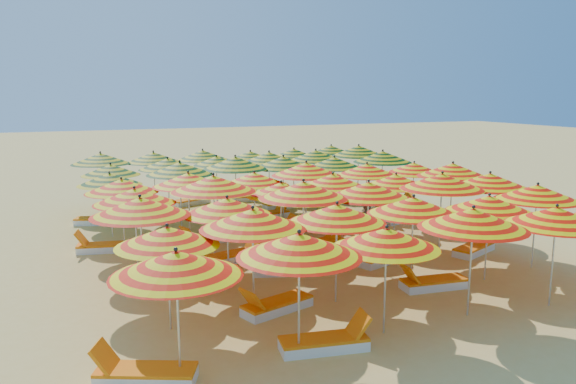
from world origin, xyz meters
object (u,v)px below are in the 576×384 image
Objects in this scene: umbrella_45 at (250,156)px; lounger_20 at (326,201)px; umbrella_9 at (413,206)px; lounger_19 at (284,204)px; umbrella_22 at (396,181)px; umbrella_16 at (442,182)px; lounger_3 at (432,283)px; umbrella_3 at (473,219)px; umbrella_27 at (306,169)px; lounger_4 at (167,284)px; umbrella_6 at (167,236)px; umbrella_24 at (122,186)px; umbrella_25 at (188,180)px; lounger_18 at (100,220)px; lounger_7 at (475,248)px; lounger_22 at (192,201)px; lounger_5 at (287,268)px; lounger_23 at (240,198)px; umbrella_14 at (303,190)px; umbrella_15 at (368,190)px; umbrella_11 at (537,193)px; beachgoer_b at (368,222)px; umbrella_21 at (333,181)px; umbrella_8 at (337,213)px; umbrella_39 at (269,157)px; umbrella_0 at (176,264)px; umbrella_18 at (134,196)px; umbrella_30 at (110,179)px; lounger_13 at (319,226)px; umbrella_31 at (180,168)px; umbrella_2 at (386,238)px; lounger_10 at (104,247)px; lounger_1 at (326,342)px; umbrella_40 at (316,155)px; umbrella_4 at (556,216)px; umbrella_20 at (281,189)px; umbrella_10 at (489,204)px; umbrella_28 at (367,170)px; lounger_24 at (303,193)px; lounger_15 at (398,218)px; lounger_17 at (394,206)px; umbrella_32 at (235,163)px; lounger_0 at (143,374)px; lounger_12 at (273,231)px; umbrella_47 at (331,150)px; lounger_21 at (369,197)px; umbrella_33 at (283,162)px; umbrella_23 at (453,170)px; lounger_16 at (269,215)px; lounger_14 at (356,225)px; umbrella_44 at (203,155)px; umbrella_35 at (383,157)px; umbrella_34 at (334,162)px; lounger_8 at (236,255)px; lounger_11 at (206,239)px.

lounger_20 is (2.86, -2.00, -1.91)m from umbrella_45.
umbrella_9 reaches higher than lounger_19.
umbrella_9 is 1.17× the size of umbrella_22.
lounger_3 is (-1.89, -2.22, -2.15)m from umbrella_16.
umbrella_27 is (-0.24, 8.22, 0.06)m from umbrella_3.
umbrella_3 is at bearing -13.43° from lounger_4.
umbrella_6 is 0.86× the size of umbrella_16.
umbrella_25 is (2.06, -0.03, 0.07)m from umbrella_24.
lounger_19 is at bearing 22.87° from lounger_18.
lounger_7 is at bearing 47.65° from umbrella_3.
lounger_22 is at bearing 118.80° from umbrella_22.
lounger_5 and lounger_23 have the same top height.
umbrella_14 is 1.91m from umbrella_15.
lounger_22 is (-6.81, 12.67, -2.01)m from umbrella_11.
umbrella_21 is at bearing 151.16° from beachgoer_b.
umbrella_39 is (2.40, 10.80, 0.05)m from umbrella_8.
umbrella_18 is at bearing 88.40° from umbrella_0.
umbrella_21 is 7.54m from umbrella_30.
umbrella_22 reaches higher than lounger_13.
umbrella_31 is at bearing 108.90° from umbrella_14.
umbrella_2 is 1.56× the size of lounger_10.
lounger_13 is (4.03, 8.68, 0.00)m from lounger_1.
umbrella_14 is at bearing -117.44° from umbrella_40.
umbrella_20 is (-4.18, 6.35, -0.12)m from umbrella_4.
lounger_1 is at bearing -160.07° from umbrella_10.
lounger_7 is 1.01× the size of lounger_23.
umbrella_11 is 1.10× the size of umbrella_28.
lounger_24 is (2.43, 1.93, -2.04)m from umbrella_39.
lounger_20 is 5.94m from lounger_22.
lounger_17 is (1.17, 2.04, 0.00)m from lounger_15.
umbrella_16 is 0.97× the size of umbrella_32.
umbrella_14 is at bearing 133.33° from umbrella_4.
lounger_12 is (5.66, 8.47, 0.00)m from lounger_0.
lounger_7 and lounger_23 have the same top height.
lounger_21 is at bearing -68.34° from umbrella_47.
lounger_13 is 6.20m from lounger_21.
umbrella_16 is at bearing -66.04° from lounger_23.
umbrella_23 is at bearing -45.25° from umbrella_33.
umbrella_25 reaches higher than umbrella_22.
umbrella_47 is 1.61× the size of lounger_0.
lounger_20 is (3.37, 1.73, 0.00)m from lounger_16.
lounger_1 is at bearing -104.45° from lounger_14.
umbrella_25 reaches higher than lounger_17.
lounger_3 is (2.64, -12.97, -2.02)m from umbrella_44.
lounger_18 is (-11.14, 1.89, -2.12)m from umbrella_35.
umbrella_34 is at bearing -62.58° from umbrella_45.
lounger_20 is (6.24, 6.56, 0.00)m from lounger_8.
umbrella_25 is 7.06m from lounger_22.
lounger_11 is (3.22, 8.30, 0.00)m from lounger_0.
umbrella_11 reaches higher than umbrella_8.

